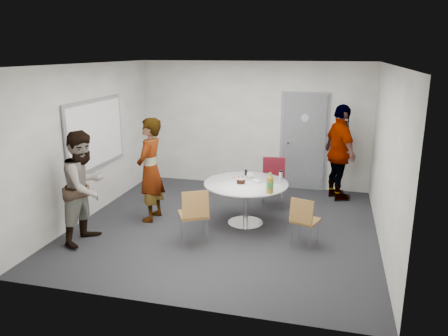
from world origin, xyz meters
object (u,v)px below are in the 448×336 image
(chair_near_left, at_px, (194,211))
(person_left, at_px, (85,187))
(chair_far, at_px, (273,177))
(person_main, at_px, (150,170))
(whiteboard, at_px, (96,134))
(table, at_px, (248,189))
(door, at_px, (304,142))
(person_right, at_px, (340,153))
(chair_near_right, at_px, (304,217))

(chair_near_left, relative_size, person_left, 0.51)
(chair_far, distance_m, person_main, 2.36)
(whiteboard, bearing_deg, chair_far, 18.83)
(whiteboard, distance_m, table, 2.92)
(door, bearing_deg, whiteboard, -147.34)
(table, xyz_separation_m, person_right, (1.50, 1.77, 0.31))
(chair_near_right, relative_size, person_right, 0.41)
(chair_far, height_order, person_main, person_main)
(table, bearing_deg, person_left, -151.15)
(whiteboard, xyz_separation_m, chair_near_right, (3.81, -0.69, -0.97))
(whiteboard, bearing_deg, person_main, -9.95)
(chair_near_right, xyz_separation_m, person_main, (-2.69, 0.49, 0.43))
(door, distance_m, whiteboard, 4.25)
(table, bearing_deg, person_main, -174.06)
(whiteboard, xyz_separation_m, table, (2.81, -0.02, -0.81))
(chair_near_left, distance_m, person_left, 1.73)
(door, height_order, whiteboard, door)
(door, distance_m, chair_near_right, 3.03)
(table, height_order, person_left, person_left)
(table, height_order, person_right, person_right)
(whiteboard, height_order, chair_far, whiteboard)
(chair_near_left, bearing_deg, chair_near_right, -17.11)
(person_main, bearing_deg, person_left, -29.04)
(door, relative_size, chair_near_right, 2.69)
(chair_near_right, distance_m, person_left, 3.38)
(chair_near_left, height_order, person_right, person_right)
(chair_far, distance_m, person_right, 1.45)
(table, distance_m, chair_near_left, 1.18)
(chair_far, xyz_separation_m, person_left, (-2.59, -2.34, 0.31))
(door, xyz_separation_m, chair_far, (-0.46, -1.23, -0.45))
(door, xyz_separation_m, person_right, (0.75, -0.53, -0.07))
(person_left, bearing_deg, door, -34.05)
(person_main, distance_m, person_left, 1.25)
(chair_near_right, bearing_deg, person_main, -172.21)
(person_main, bearing_deg, door, 135.60)
(door, relative_size, whiteboard, 1.12)
(door, relative_size, chair_near_left, 2.37)
(chair_near_left, bearing_deg, person_main, 114.11)
(table, height_order, chair_far, table)
(door, distance_m, chair_near_left, 3.60)
(person_right, bearing_deg, table, 113.61)
(whiteboard, height_order, person_main, whiteboard)
(door, bearing_deg, person_main, -134.56)
(table, relative_size, person_left, 0.81)
(chair_near_left, xyz_separation_m, person_left, (-1.67, -0.28, 0.34))
(chair_near_right, distance_m, person_right, 2.53)
(chair_near_left, height_order, chair_far, chair_far)
(door, bearing_deg, table, -108.11)
(chair_near_right, distance_m, person_main, 2.77)
(person_main, bearing_deg, person_right, 121.59)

